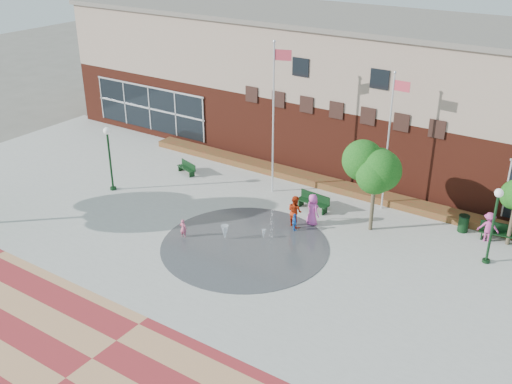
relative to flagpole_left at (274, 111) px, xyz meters
The scene contains 22 objects.
ground 10.71m from the flagpole_left, 76.21° to the right, with size 120.00×120.00×0.00m, color #666056.
plaza_concrete 7.55m from the flagpole_left, 66.55° to the right, with size 46.00×18.00×0.01m, color #A8A8A0.
paver_band 17.11m from the flagpole_left, 82.06° to the right, with size 46.00×6.00×0.01m, color maroon.
splash_pad 8.27m from the flagpole_left, 70.00° to the right, with size 8.40×8.40×0.01m, color #383A3D.
library_building 8.58m from the flagpole_left, 74.70° to the left, with size 44.40×10.40×9.20m.
flower_bed 5.96m from the flagpole_left, 46.55° to the left, with size 26.00×1.20×0.40m, color maroon.
flagpole_left is the anchor object (origin of this frame).
flagpole_right 6.51m from the flagpole_left, 13.45° to the left, with size 0.96×0.16×7.81m.
lamp_left 9.93m from the flagpole_left, 147.76° to the right, with size 0.42×0.42×3.94m.
lamp_right 12.97m from the flagpole_left, ahead, with size 0.41×0.41×3.87m.
bench_left 7.68m from the flagpole_left, behind, with size 1.61×0.88×0.78m.
bench_mid 5.68m from the flagpole_left, 14.46° to the right, with size 1.95×0.72×0.96m.
bench_right 13.51m from the flagpole_left, ahead, with size 1.92×0.82×0.93m.
trash_can 11.80m from the flagpole_left, ahead, with size 0.57×0.57×0.93m.
tree_mid 7.00m from the flagpole_left, ahead, with size 2.89×2.89×4.88m.
water_jet_a 8.05m from the flagpole_left, 80.43° to the right, with size 0.40×0.40×0.78m, color white.
water_jet_b 7.58m from the flagpole_left, 62.55° to the right, with size 0.22×0.22×0.49m, color white.
child_splash 8.53m from the flagpole_left, 96.80° to the right, with size 0.37×0.25×1.03m, color #D55B7A.
adult_red 6.03m from the flagpole_left, 42.82° to the right, with size 0.85×0.66×1.75m, color #B42C0E.
adult_pink 6.12m from the flagpole_left, 30.60° to the right, with size 0.85×0.56×1.75m, color #E450BB.
child_blue 6.67m from the flagpole_left, 44.77° to the right, with size 0.58×0.24×0.99m, color blue.
person_bench 12.86m from the flagpole_left, ahead, with size 1.03×0.59×1.59m, color #C03C8A.
Camera 1 is at (14.86, -18.17, 15.16)m, focal length 42.00 mm.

